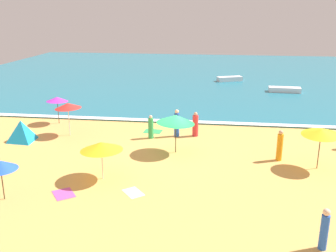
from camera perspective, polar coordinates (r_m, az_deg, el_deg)
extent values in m
plane|color=#E0A856|center=(22.93, 0.52, -3.93)|extent=(60.00, 60.00, 0.00)
cube|color=teal|center=(49.98, 4.61, 7.63)|extent=(60.00, 44.00, 0.10)
cube|color=white|center=(28.84, 2.10, 0.72)|extent=(57.00, 0.70, 0.01)
cylinder|color=silver|center=(26.53, -14.49, 0.93)|extent=(0.05, 0.05, 2.18)
cone|color=red|center=(26.29, -14.65, 2.94)|extent=(1.86, 1.85, 0.43)
cylinder|color=#4C3823|center=(22.57, 1.15, -1.25)|extent=(0.05, 0.05, 2.25)
cone|color=green|center=(22.29, 1.16, 1.03)|extent=(2.69, 2.67, 0.61)
cylinder|color=silver|center=(19.45, -9.74, -5.16)|extent=(0.05, 0.05, 1.90)
cone|color=yellow|center=(19.17, -9.86, -2.97)|extent=(2.98, 2.98, 0.48)
cylinder|color=#4C3823|center=(18.71, -23.41, -7.44)|extent=(0.05, 0.05, 1.82)
cone|color=blue|center=(18.43, -23.68, -5.31)|extent=(2.13, 2.13, 0.42)
cylinder|color=#4C3823|center=(21.84, 21.53, -3.26)|extent=(0.05, 0.05, 2.17)
cone|color=yellow|center=(21.54, 21.81, -0.82)|extent=(2.62, 2.63, 0.45)
cylinder|color=#4C3823|center=(29.56, -16.01, 2.22)|extent=(0.05, 0.05, 1.96)
cone|color=#B733C6|center=(29.36, -16.14, 3.85)|extent=(2.23, 2.23, 0.39)
pyramid|color=#1999D8|center=(26.48, -20.93, -0.64)|extent=(2.29, 2.29, 1.35)
cylinder|color=blue|center=(25.57, 1.31, 0.18)|extent=(0.48, 0.48, 1.58)
sphere|color=beige|center=(25.32, 1.32, 2.16)|extent=(0.27, 0.27, 0.27)
cylinder|color=orange|center=(22.41, 16.24, -3.05)|extent=(0.46, 0.46, 1.55)
sphere|color=#DBA884|center=(22.13, 16.43, -0.90)|extent=(0.25, 0.25, 0.25)
cylinder|color=blue|center=(15.07, 22.15, -14.40)|extent=(0.35, 0.35, 1.35)
sphere|color=beige|center=(14.69, 22.50, -11.75)|extent=(0.27, 0.27, 0.27)
cylinder|color=red|center=(25.68, 4.08, 0.03)|extent=(0.55, 0.55, 1.42)
sphere|color=#DBA884|center=(25.46, 4.12, 1.80)|extent=(0.25, 0.25, 0.25)
cylinder|color=green|center=(25.24, -2.56, -0.34)|extent=(0.49, 0.49, 1.35)
sphere|color=beige|center=(25.02, -2.58, 1.36)|extent=(0.22, 0.22, 0.22)
cube|color=white|center=(18.22, -5.17, -9.82)|extent=(1.23, 1.28, 0.01)
cube|color=green|center=(26.79, -2.25, -0.79)|extent=(1.31, 1.09, 0.01)
cube|color=#D84CA5|center=(18.66, -15.23, -9.71)|extent=(1.36, 1.41, 0.01)
cube|color=white|center=(45.53, 9.13, 6.93)|extent=(3.05, 1.98, 0.52)
cube|color=white|center=(40.72, 16.93, 5.19)|extent=(3.19, 1.23, 0.49)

